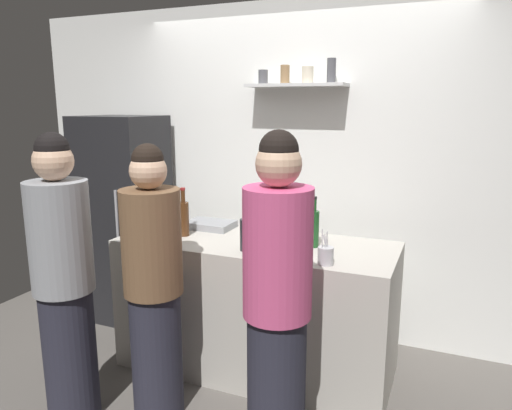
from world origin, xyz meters
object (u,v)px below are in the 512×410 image
Objects in this scene: wine_bottle_pale_glass at (262,235)px; person_pink_top at (277,306)px; refrigerator at (124,219)px; person_brown_jacket at (154,287)px; person_grey_hoodie at (64,283)px; baking_pan at (210,225)px; water_bottle_plastic at (147,223)px; wine_bottle_dark_glass at (245,233)px; wine_bottle_green_glass at (314,227)px; utensil_holder at (326,255)px; wine_bottle_amber_glass at (184,217)px.

wine_bottle_pale_glass is 0.67m from person_pink_top.
refrigerator reaches higher than person_pink_top.
person_brown_jacket is 0.50m from person_grey_hoodie.
water_bottle_plastic is (-0.28, -0.40, 0.08)m from baking_pan.
wine_bottle_dark_glass is at bearing -22.63° from refrigerator.
water_bottle_plastic is at bearing -124.61° from baking_pan.
wine_bottle_green_glass reaches higher than wine_bottle_dark_glass.
person_brown_jacket is at bearing -155.53° from utensil_holder.
utensil_holder is 0.54m from wine_bottle_dark_glass.
utensil_holder is 1.50m from person_grey_hoodie.
water_bottle_plastic is at bearing -41.68° from refrigerator.
wine_bottle_pale_glass is at bearing -0.79° from water_bottle_plastic.
person_pink_top is at bearing -102.16° from utensil_holder.
wine_bottle_pale_glass is 1.18m from person_grey_hoodie.
wine_bottle_amber_glass reaches higher than wine_bottle_dark_glass.
baking_pan is at bearing 94.23° from person_pink_top.
wine_bottle_dark_glass is at bearing 174.95° from wine_bottle_pale_glass.
water_bottle_plastic is at bearing 179.89° from wine_bottle_dark_glass.
person_pink_top is 0.80m from person_brown_jacket.
person_pink_top is 1.25m from person_grey_hoodie.
wine_bottle_amber_glass reaches higher than water_bottle_plastic.
wine_bottle_pale_glass is 0.67m from wine_bottle_amber_glass.
wine_bottle_pale_glass is 1.34× the size of water_bottle_plastic.
wine_bottle_green_glass is at bearing 154.70° from person_grey_hoodie.
person_brown_jacket is 0.96× the size of person_grey_hoodie.
wine_bottle_green_glass is at bearing -10.90° from baking_pan.
wine_bottle_pale_glass is 0.72m from person_brown_jacket.
wine_bottle_dark_glass is (0.47, -0.40, 0.09)m from baking_pan.
refrigerator reaches higher than person_brown_jacket.
wine_bottle_amber_glass reaches higher than baking_pan.
wine_bottle_pale_glass is (0.58, -0.41, 0.09)m from baking_pan.
wine_bottle_pale_glass reaches higher than baking_pan.
utensil_holder is 0.13× the size of person_brown_jacket.
utensil_holder is at bearing 141.48° from person_grey_hoodie.
wine_bottle_dark_glass is at bearing -15.31° from wine_bottle_amber_glass.
wine_bottle_pale_glass is at bearing -5.05° from wine_bottle_dark_glass.
utensil_holder is 1.01m from person_brown_jacket.
baking_pan is 0.86m from wine_bottle_green_glass.
wine_bottle_amber_glass is at bearing -171.85° from person_grey_hoodie.
wine_bottle_dark_glass is 0.65m from person_brown_jacket.
baking_pan is 1.03× the size of wine_bottle_green_glass.
wine_bottle_dark_glass is 0.56m from wine_bottle_amber_glass.
person_pink_top is (-0.11, -0.50, -0.12)m from utensil_holder.
wine_bottle_pale_glass is at bearing 153.68° from person_brown_jacket.
person_grey_hoodie reaches higher than wine_bottle_green_glass.
refrigerator is 0.89m from water_bottle_plastic.
water_bottle_plastic is 0.14× the size of person_brown_jacket.
utensil_holder is 0.53m from person_pink_top.
wine_bottle_pale_glass is 0.86m from water_bottle_plastic.
wine_bottle_amber_glass is at bearing -105.44° from baking_pan.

